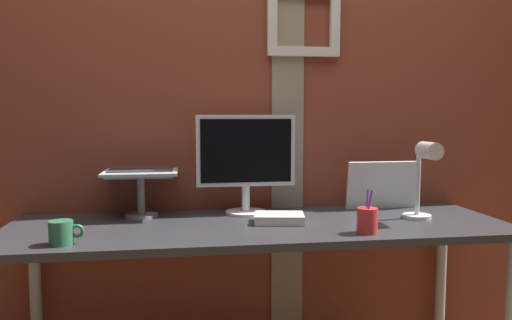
{
  "coord_description": "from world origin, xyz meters",
  "views": [
    {
      "loc": [
        -0.34,
        -1.95,
        1.19
      ],
      "look_at": [
        -0.03,
        0.1,
        1.0
      ],
      "focal_mm": 34.61,
      "sensor_mm": 36.0,
      "label": 1
    }
  ],
  "objects_px": {
    "whiteboard_panel": "(383,185)",
    "coffee_mug": "(62,233)",
    "monitor": "(246,156)",
    "laptop": "(141,159)",
    "pen_cup": "(367,220)",
    "desk_lamp": "(424,172)"
  },
  "relations": [
    {
      "from": "laptop",
      "to": "pen_cup",
      "type": "height_order",
      "value": "laptop"
    },
    {
      "from": "monitor",
      "to": "coffee_mug",
      "type": "height_order",
      "value": "monitor"
    },
    {
      "from": "monitor",
      "to": "whiteboard_panel",
      "type": "xyz_separation_m",
      "value": [
        0.65,
        0.02,
        -0.15
      ]
    },
    {
      "from": "whiteboard_panel",
      "to": "desk_lamp",
      "type": "height_order",
      "value": "desk_lamp"
    },
    {
      "from": "desk_lamp",
      "to": "pen_cup",
      "type": "relative_size",
      "value": 2.0
    },
    {
      "from": "whiteboard_panel",
      "to": "desk_lamp",
      "type": "bearing_deg",
      "value": -78.06
    },
    {
      "from": "monitor",
      "to": "pen_cup",
      "type": "relative_size",
      "value": 2.65
    },
    {
      "from": "desk_lamp",
      "to": "coffee_mug",
      "type": "bearing_deg",
      "value": -173.07
    },
    {
      "from": "whiteboard_panel",
      "to": "pen_cup",
      "type": "bearing_deg",
      "value": -119.32
    },
    {
      "from": "monitor",
      "to": "whiteboard_panel",
      "type": "height_order",
      "value": "monitor"
    },
    {
      "from": "monitor",
      "to": "desk_lamp",
      "type": "relative_size",
      "value": 1.33
    },
    {
      "from": "desk_lamp",
      "to": "laptop",
      "type": "bearing_deg",
      "value": 164.47
    },
    {
      "from": "pen_cup",
      "to": "monitor",
      "type": "bearing_deg",
      "value": 133.17
    },
    {
      "from": "whiteboard_panel",
      "to": "coffee_mug",
      "type": "distance_m",
      "value": 1.41
    },
    {
      "from": "desk_lamp",
      "to": "coffee_mug",
      "type": "height_order",
      "value": "desk_lamp"
    },
    {
      "from": "laptop",
      "to": "coffee_mug",
      "type": "xyz_separation_m",
      "value": [
        -0.23,
        -0.49,
        -0.2
      ]
    },
    {
      "from": "coffee_mug",
      "to": "laptop",
      "type": "bearing_deg",
      "value": 64.94
    },
    {
      "from": "desk_lamp",
      "to": "pen_cup",
      "type": "xyz_separation_m",
      "value": [
        -0.31,
        -0.17,
        -0.15
      ]
    },
    {
      "from": "whiteboard_panel",
      "to": "pen_cup",
      "type": "xyz_separation_m",
      "value": [
        -0.25,
        -0.45,
        -0.06
      ]
    },
    {
      "from": "monitor",
      "to": "whiteboard_panel",
      "type": "distance_m",
      "value": 0.67
    },
    {
      "from": "desk_lamp",
      "to": "whiteboard_panel",
      "type": "bearing_deg",
      "value": 101.94
    },
    {
      "from": "whiteboard_panel",
      "to": "coffee_mug",
      "type": "bearing_deg",
      "value": -161.55
    }
  ]
}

